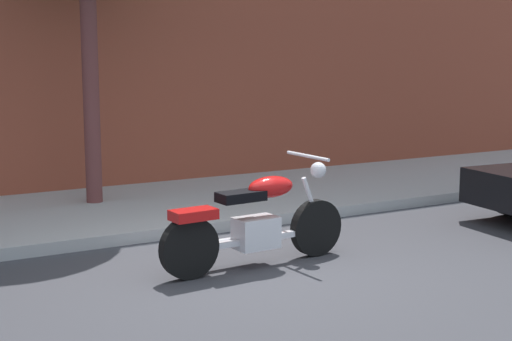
# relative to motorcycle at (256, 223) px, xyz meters

# --- Properties ---
(ground_plane) EXTENTS (60.00, 60.00, 0.00)m
(ground_plane) POSITION_rel_motorcycle_xyz_m (-0.17, -0.34, -0.46)
(ground_plane) COLOR #38383D
(sidewalk) EXTENTS (24.86, 2.97, 0.14)m
(sidewalk) POSITION_rel_motorcycle_xyz_m (-0.17, 2.93, -0.39)
(sidewalk) COLOR #ABABAB
(sidewalk) RESTS_ON ground
(motorcycle) EXTENTS (2.15, 0.70, 1.11)m
(motorcycle) POSITION_rel_motorcycle_xyz_m (0.00, 0.00, 0.00)
(motorcycle) COLOR black
(motorcycle) RESTS_ON ground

